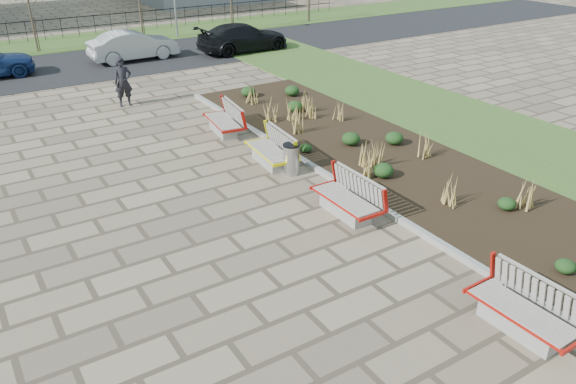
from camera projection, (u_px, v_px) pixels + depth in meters
ground at (305, 310)px, 10.90m from camera, size 120.00×120.00×0.00m
planting_bed at (382, 156)px, 17.64m from camera, size 4.50×18.00×0.10m
planting_curb at (321, 172)px, 16.52m from camera, size 0.16×18.00×0.15m
grass_verge_near at (484, 129)px, 19.92m from camera, size 5.00×38.00×0.04m
grass_verge_far at (33, 46)px, 32.06m from camera, size 80.00×5.00×0.04m
road at (56, 69)px, 27.53m from camera, size 80.00×7.00×0.02m
bench_a at (523, 309)px, 10.14m from camera, size 0.96×2.12×1.00m
bench_b at (345, 197)px, 14.12m from camera, size 0.90×2.10×1.00m
bench_c at (269, 149)px, 16.97m from camera, size 1.09×2.17×1.00m
bench_d at (222, 119)px, 19.39m from camera, size 1.15×2.19×1.00m
litter_bin at (291, 160)px, 16.36m from camera, size 0.48×0.48×0.91m
pedestrian at (123, 82)px, 21.95m from camera, size 0.74×0.52×1.92m
car_silver at (133, 45)px, 28.86m from camera, size 4.53×1.67×1.48m
car_black at (243, 37)px, 30.65m from camera, size 5.22×2.28×1.49m
tree_c at (31, 13)px, 30.02m from camera, size 1.40×1.40×4.00m
tree_d at (139, 5)px, 32.88m from camera, size 1.40×1.40×4.00m
railing_fence at (26, 31)px, 32.92m from camera, size 44.00×0.10×1.20m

